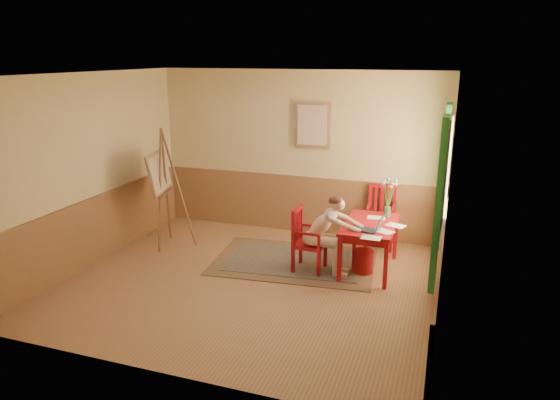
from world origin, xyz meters
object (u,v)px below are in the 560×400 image
at_px(table, 370,229).
at_px(easel, 162,177).
at_px(laptop, 371,228).
at_px(chair_left, 307,240).
at_px(figure, 326,231).
at_px(chair_back, 381,216).

height_order(table, easel, easel).
height_order(laptop, easel, easel).
relative_size(chair_left, easel, 0.48).
distance_m(laptop, easel, 3.43).
height_order(figure, laptop, figure).
relative_size(table, laptop, 3.07).
xyz_separation_m(table, chair_left, (-0.86, -0.29, -0.16)).
bearing_deg(laptop, easel, 175.37).
xyz_separation_m(table, figure, (-0.56, -0.31, 0.01)).
height_order(table, laptop, laptop).
relative_size(table, figure, 1.03).
relative_size(chair_back, laptop, 2.58).
distance_m(chair_left, figure, 0.34).
distance_m(figure, laptop, 0.63).
xyz_separation_m(chair_left, figure, (0.29, -0.02, 0.18)).
distance_m(chair_back, figure, 1.49).
height_order(chair_back, figure, figure).
relative_size(chair_left, chair_back, 0.93).
relative_size(chair_left, laptop, 2.39).
height_order(chair_back, laptop, chair_back).
bearing_deg(chair_left, figure, -4.10).
bearing_deg(laptop, chair_back, 92.13).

